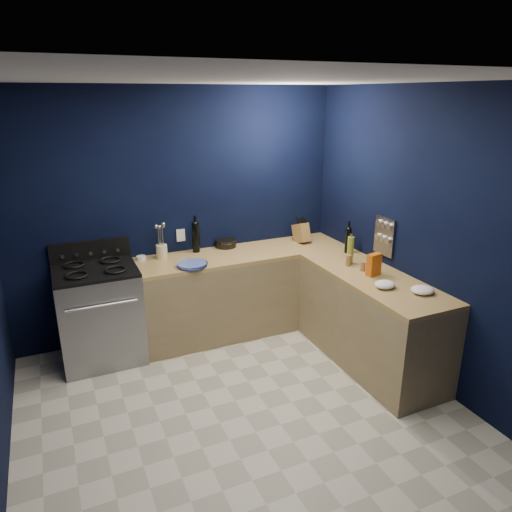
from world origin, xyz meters
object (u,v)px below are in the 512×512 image
plate_stack (192,265)px  crouton_bag (374,265)px  gas_range (100,316)px  knife_block (301,233)px  utensil_crock (162,251)px

plate_stack → crouton_bag: (1.48, -0.92, 0.09)m
gas_range → crouton_bag: 2.68m
plate_stack → crouton_bag: crouton_bag is taller
gas_range → knife_block: size_ratio=4.33×
plate_stack → knife_block: bearing=11.2°
gas_range → crouton_bag: (2.37, -1.11, 0.55)m
utensil_crock → crouton_bag: 2.13m
plate_stack → knife_block: size_ratio=1.35×
gas_range → knife_block: bearing=2.2°
knife_block → crouton_bag: (0.10, -1.19, -0.00)m
utensil_crock → crouton_bag: bearing=-37.4°
plate_stack → knife_block: 1.41m
plate_stack → utensil_crock: size_ratio=2.01×
plate_stack → crouton_bag: 1.75m
gas_range → utensil_crock: size_ratio=6.42×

